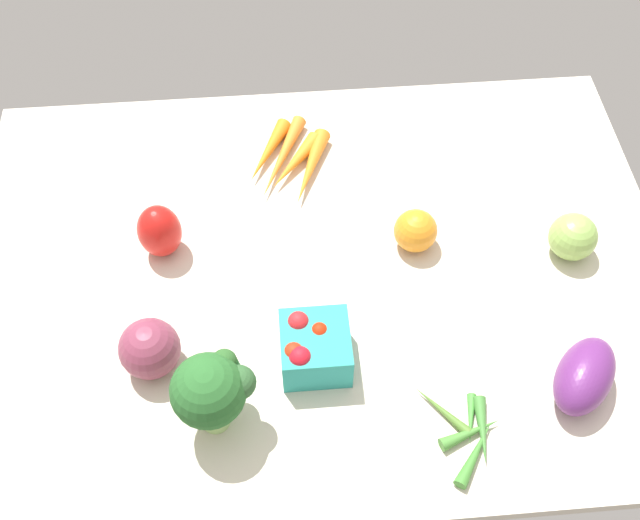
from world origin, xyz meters
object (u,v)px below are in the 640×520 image
(carrot_bunch, at_px, (290,160))
(broccoli_head, at_px, (212,390))
(okra_pile, at_px, (470,433))
(red_onion_center, at_px, (150,349))
(heirloom_tomato_green, at_px, (573,237))
(berry_basket, at_px, (314,347))
(eggplant, at_px, (584,376))
(heirloom_tomato_orange, at_px, (416,231))
(bell_pepper_red, at_px, (159,231))

(carrot_bunch, relative_size, broccoli_head, 1.42)
(broccoli_head, height_order, okra_pile, broccoli_head)
(okra_pile, bearing_deg, red_onion_center, -18.66)
(heirloom_tomato_green, bearing_deg, okra_pile, 53.77)
(red_onion_center, bearing_deg, berry_basket, 176.57)
(eggplant, xyz_separation_m, okra_pile, (0.16, 0.05, -0.03))
(carrot_bunch, bearing_deg, eggplant, 129.74)
(broccoli_head, relative_size, okra_pile, 0.93)
(broccoli_head, bearing_deg, heirloom_tomato_green, -156.49)
(heirloom_tomato_green, bearing_deg, carrot_bunch, -27.04)
(heirloom_tomato_green, bearing_deg, berry_basket, 21.22)
(heirloom_tomato_orange, height_order, eggplant, eggplant)
(bell_pepper_red, xyz_separation_m, red_onion_center, (0.01, 0.19, -0.00))
(eggplant, xyz_separation_m, broccoli_head, (0.47, 0.00, 0.05))
(red_onion_center, distance_m, broccoli_head, 0.13)
(red_onion_center, bearing_deg, okra_pile, 161.34)
(heirloom_tomato_orange, bearing_deg, okra_pile, 94.57)
(heirloom_tomato_green, xyz_separation_m, okra_pile, (0.20, 0.28, -0.03))
(bell_pepper_red, relative_size, carrot_bunch, 0.47)
(bell_pepper_red, bearing_deg, carrot_bunch, -142.24)
(heirloom_tomato_green, bearing_deg, eggplant, 78.12)
(heirloom_tomato_orange, height_order, okra_pile, heirloom_tomato_orange)
(red_onion_center, bearing_deg, carrot_bunch, -120.57)
(heirloom_tomato_orange, relative_size, bell_pepper_red, 0.72)
(red_onion_center, relative_size, okra_pile, 0.57)
(berry_basket, bearing_deg, red_onion_center, -3.43)
(heirloom_tomato_green, xyz_separation_m, broccoli_head, (0.52, 0.23, 0.05))
(carrot_bunch, xyz_separation_m, okra_pile, (-0.20, 0.48, -0.00))
(eggplant, xyz_separation_m, carrot_bunch, (0.36, -0.43, -0.02))
(okra_pile, bearing_deg, heirloom_tomato_green, -126.23)
(heirloom_tomato_green, relative_size, okra_pile, 0.49)
(eggplant, bearing_deg, bell_pepper_red, -79.93)
(heirloom_tomato_orange, xyz_separation_m, heirloom_tomato_green, (-0.23, 0.03, 0.00))
(bell_pepper_red, xyz_separation_m, okra_pile, (-0.40, 0.33, -0.04))
(bell_pepper_red, bearing_deg, red_onion_center, 88.17)
(broccoli_head, xyz_separation_m, okra_pile, (-0.32, 0.05, -0.08))
(eggplant, relative_size, okra_pile, 0.83)
(heirloom_tomato_orange, xyz_separation_m, berry_basket, (0.17, 0.18, 0.00))
(red_onion_center, relative_size, heirloom_tomato_green, 1.16)
(bell_pepper_red, bearing_deg, okra_pile, 140.50)
(red_onion_center, distance_m, heirloom_tomato_green, 0.62)
(eggplant, bearing_deg, heirloom_tomato_green, -155.39)
(berry_basket, height_order, bell_pepper_red, bell_pepper_red)
(berry_basket, distance_m, broccoli_head, 0.16)
(bell_pepper_red, distance_m, broccoli_head, 0.29)
(berry_basket, bearing_deg, okra_pile, 146.90)
(bell_pepper_red, height_order, heirloom_tomato_green, bell_pepper_red)
(eggplant, bearing_deg, carrot_bunch, -103.77)
(berry_basket, relative_size, heirloom_tomato_green, 1.30)
(berry_basket, distance_m, heirloom_tomato_green, 0.42)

